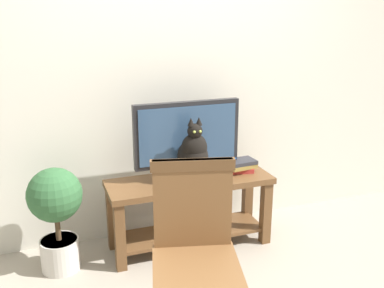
{
  "coord_description": "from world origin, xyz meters",
  "views": [
    {
      "loc": [
        -1.02,
        -2.42,
        1.74
      ],
      "look_at": [
        -0.0,
        0.41,
        0.83
      ],
      "focal_mm": 41.49,
      "sensor_mm": 36.0,
      "label": 1
    }
  ],
  "objects_px": {
    "tv": "(187,138)",
    "potted_plant": "(56,210)",
    "media_box": "(193,176)",
    "wooden_chair": "(195,243)",
    "tv_stand": "(190,201)",
    "cat": "(194,152)",
    "book_stack": "(241,165)"
  },
  "relations": [
    {
      "from": "cat",
      "to": "media_box",
      "type": "bearing_deg",
      "value": 95.25
    },
    {
      "from": "cat",
      "to": "wooden_chair",
      "type": "bearing_deg",
      "value": -109.61
    },
    {
      "from": "tv_stand",
      "to": "cat",
      "type": "distance_m",
      "value": 0.41
    },
    {
      "from": "book_stack",
      "to": "potted_plant",
      "type": "bearing_deg",
      "value": -179.0
    },
    {
      "from": "media_box",
      "to": "wooden_chair",
      "type": "xyz_separation_m",
      "value": [
        -0.31,
        -0.9,
        -0.0
      ]
    },
    {
      "from": "tv",
      "to": "book_stack",
      "type": "bearing_deg",
      "value": -4.52
    },
    {
      "from": "media_box",
      "to": "cat",
      "type": "height_order",
      "value": "cat"
    },
    {
      "from": "book_stack",
      "to": "tv",
      "type": "bearing_deg",
      "value": 175.48
    },
    {
      "from": "media_box",
      "to": "wooden_chair",
      "type": "bearing_deg",
      "value": -109.27
    },
    {
      "from": "wooden_chair",
      "to": "tv_stand",
      "type": "bearing_deg",
      "value": 72.0
    },
    {
      "from": "tv",
      "to": "cat",
      "type": "height_order",
      "value": "tv"
    },
    {
      "from": "tv_stand",
      "to": "media_box",
      "type": "distance_m",
      "value": 0.22
    },
    {
      "from": "potted_plant",
      "to": "book_stack",
      "type": "bearing_deg",
      "value": 1.0
    },
    {
      "from": "cat",
      "to": "wooden_chair",
      "type": "xyz_separation_m",
      "value": [
        -0.32,
        -0.89,
        -0.19
      ]
    },
    {
      "from": "tv",
      "to": "potted_plant",
      "type": "relative_size",
      "value": 1.07
    },
    {
      "from": "tv_stand",
      "to": "media_box",
      "type": "relative_size",
      "value": 3.15
    },
    {
      "from": "media_box",
      "to": "cat",
      "type": "bearing_deg",
      "value": -84.75
    },
    {
      "from": "tv",
      "to": "wooden_chair",
      "type": "height_order",
      "value": "tv"
    },
    {
      "from": "media_box",
      "to": "wooden_chair",
      "type": "height_order",
      "value": "wooden_chair"
    },
    {
      "from": "tv",
      "to": "cat",
      "type": "xyz_separation_m",
      "value": [
        0.01,
        -0.12,
        -0.08
      ]
    },
    {
      "from": "wooden_chair",
      "to": "book_stack",
      "type": "height_order",
      "value": "wooden_chair"
    },
    {
      "from": "cat",
      "to": "wooden_chair",
      "type": "distance_m",
      "value": 0.96
    },
    {
      "from": "cat",
      "to": "book_stack",
      "type": "xyz_separation_m",
      "value": [
        0.42,
        0.09,
        -0.18
      ]
    },
    {
      "from": "tv_stand",
      "to": "wooden_chair",
      "type": "height_order",
      "value": "wooden_chair"
    },
    {
      "from": "book_stack",
      "to": "potted_plant",
      "type": "relative_size",
      "value": 0.31
    },
    {
      "from": "tv",
      "to": "media_box",
      "type": "bearing_deg",
      "value": -86.97
    },
    {
      "from": "wooden_chair",
      "to": "book_stack",
      "type": "distance_m",
      "value": 1.22
    },
    {
      "from": "tv_stand",
      "to": "book_stack",
      "type": "height_order",
      "value": "book_stack"
    },
    {
      "from": "media_box",
      "to": "potted_plant",
      "type": "height_order",
      "value": "potted_plant"
    },
    {
      "from": "tv",
      "to": "media_box",
      "type": "relative_size",
      "value": 2.04
    },
    {
      "from": "book_stack",
      "to": "potted_plant",
      "type": "distance_m",
      "value": 1.39
    },
    {
      "from": "tv",
      "to": "potted_plant",
      "type": "distance_m",
      "value": 1.04
    }
  ]
}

